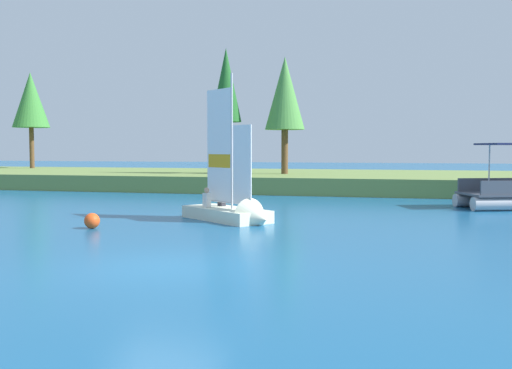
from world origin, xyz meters
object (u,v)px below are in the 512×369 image
at_px(shoreline_tree_left, 31,100).
at_px(shoreline_tree_centre, 285,94).
at_px(shoreline_tree_midleft, 226,86).
at_px(channel_buoy, 92,221).
at_px(sailboat, 237,211).

relative_size(shoreline_tree_left, shoreline_tree_centre, 1.06).
xyz_separation_m(shoreline_tree_midleft, channel_buoy, (1.37, -19.73, -6.56)).
xyz_separation_m(shoreline_tree_left, shoreline_tree_midleft, (19.17, -6.09, 0.07)).
distance_m(shoreline_tree_left, shoreline_tree_midleft, 20.12).
distance_m(shoreline_tree_left, sailboat, 34.37).
distance_m(shoreline_tree_midleft, shoreline_tree_centre, 3.97).
relative_size(shoreline_tree_left, channel_buoy, 15.76).
bearing_deg(shoreline_tree_midleft, shoreline_tree_centre, 4.78).
height_order(shoreline_tree_left, sailboat, shoreline_tree_left).
bearing_deg(channel_buoy, sailboat, 33.99).
bearing_deg(shoreline_tree_left, channel_buoy, -51.49).
bearing_deg(channel_buoy, shoreline_tree_left, 128.51).
xyz_separation_m(shoreline_tree_left, shoreline_tree_centre, (23.09, -5.76, -0.53)).
relative_size(shoreline_tree_left, sailboat, 1.39).
bearing_deg(channel_buoy, shoreline_tree_centre, 82.78).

